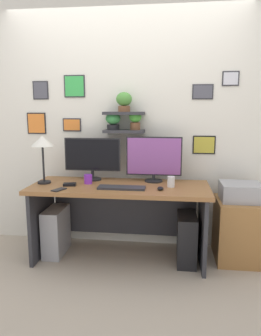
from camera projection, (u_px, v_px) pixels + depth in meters
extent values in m
plane|color=tan|center=(120.00, 258.00, 3.25)|extent=(8.00, 8.00, 0.00)
cube|color=silver|center=(126.00, 121.00, 3.43)|extent=(4.40, 0.04, 2.70)
cube|color=#2D2D33|center=(124.00, 131.00, 3.33)|extent=(0.42, 0.20, 0.03)
cube|color=#2D2D33|center=(124.00, 113.00, 3.30)|extent=(0.42, 0.20, 0.03)
cylinder|color=brown|center=(135.00, 126.00, 3.31)|extent=(0.10, 0.10, 0.08)
ellipsoid|color=green|center=(135.00, 117.00, 3.29)|extent=(0.13, 0.13, 0.11)
cylinder|color=black|center=(113.00, 127.00, 3.34)|extent=(0.13, 0.13, 0.05)
ellipsoid|color=#378B45|center=(113.00, 118.00, 3.32)|extent=(0.15, 0.15, 0.13)
cylinder|color=brown|center=(124.00, 109.00, 3.29)|extent=(0.12, 0.12, 0.06)
ellipsoid|color=#4A8A39|center=(124.00, 99.00, 3.28)|extent=(0.16, 0.16, 0.14)
cube|color=#2D2D33|center=(75.00, 86.00, 3.41)|extent=(0.23, 0.02, 0.23)
cube|color=green|center=(74.00, 86.00, 3.40)|extent=(0.20, 0.00, 0.21)
cube|color=black|center=(37.00, 123.00, 3.54)|extent=(0.21, 0.02, 0.23)
cube|color=orange|center=(36.00, 123.00, 3.53)|extent=(0.19, 0.00, 0.21)
cube|color=#2D2D33|center=(72.00, 125.00, 3.49)|extent=(0.20, 0.02, 0.14)
cube|color=orange|center=(72.00, 125.00, 3.48)|extent=(0.18, 0.00, 0.12)
cube|color=black|center=(204.00, 145.00, 3.35)|extent=(0.23, 0.02, 0.19)
cube|color=gold|center=(204.00, 145.00, 3.35)|extent=(0.21, 0.00, 0.17)
cube|color=#2D2D33|center=(231.00, 79.00, 3.21)|extent=(0.17, 0.02, 0.14)
cube|color=silver|center=(231.00, 78.00, 3.20)|extent=(0.14, 0.00, 0.12)
cube|color=#2D2D33|center=(203.00, 92.00, 3.26)|extent=(0.21, 0.02, 0.15)
cube|color=#4C4C56|center=(203.00, 92.00, 3.25)|extent=(0.19, 0.00, 0.13)
cube|color=#2D2D33|center=(41.00, 90.00, 3.47)|extent=(0.17, 0.02, 0.19)
cube|color=#4C4C56|center=(40.00, 90.00, 3.46)|extent=(0.15, 0.00, 0.17)
cube|color=brown|center=(120.00, 187.00, 3.12)|extent=(1.72, 0.68, 0.04)
cube|color=#2D2D33|center=(42.00, 221.00, 3.28)|extent=(0.04, 0.62, 0.71)
cube|color=#2D2D33|center=(202.00, 228.00, 3.09)|extent=(0.04, 0.62, 0.71)
cube|color=#2D2D33|center=(124.00, 211.00, 3.47)|extent=(1.52, 0.02, 0.50)
cylinder|color=black|center=(93.00, 179.00, 3.36)|extent=(0.18, 0.18, 0.02)
cylinder|color=black|center=(93.00, 174.00, 3.35)|extent=(0.03, 0.03, 0.09)
cube|color=black|center=(92.00, 154.00, 3.32)|extent=(0.58, 0.02, 0.34)
cube|color=black|center=(92.00, 155.00, 3.31)|extent=(0.56, 0.00, 0.31)
cylinder|color=black|center=(154.00, 181.00, 3.28)|extent=(0.18, 0.18, 0.02)
cylinder|color=black|center=(154.00, 177.00, 3.27)|extent=(0.03, 0.03, 0.06)
cube|color=black|center=(154.00, 156.00, 3.24)|extent=(0.56, 0.02, 0.39)
cube|color=#8C4C99|center=(154.00, 156.00, 3.23)|extent=(0.53, 0.00, 0.37)
cube|color=#2D2D33|center=(122.00, 188.00, 2.98)|extent=(0.44, 0.14, 0.02)
ellipsoid|color=black|center=(160.00, 188.00, 2.94)|extent=(0.06, 0.09, 0.03)
cylinder|color=black|center=(44.00, 182.00, 3.21)|extent=(0.13, 0.13, 0.02)
cylinder|color=black|center=(44.00, 164.00, 3.17)|extent=(0.02, 0.02, 0.35)
cone|color=silver|center=(42.00, 141.00, 3.13)|extent=(0.22, 0.22, 0.10)
cube|color=black|center=(59.00, 190.00, 2.93)|extent=(0.12, 0.16, 0.01)
cylinder|color=purple|center=(88.00, 179.00, 3.18)|extent=(0.08, 0.08, 0.09)
cylinder|color=white|center=(171.00, 182.00, 3.04)|extent=(0.07, 0.07, 0.10)
cube|color=black|center=(70.00, 184.00, 3.10)|extent=(0.13, 0.10, 0.02)
cube|color=#9E6B38|center=(238.00, 230.00, 3.18)|extent=(0.44, 0.50, 0.61)
cube|color=#9E9EA3|center=(241.00, 192.00, 3.10)|extent=(0.38, 0.34, 0.17)
cube|color=#99999E|center=(56.00, 231.00, 3.31)|extent=(0.18, 0.40, 0.48)
cube|color=black|center=(187.00, 239.00, 3.12)|extent=(0.18, 0.40, 0.48)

